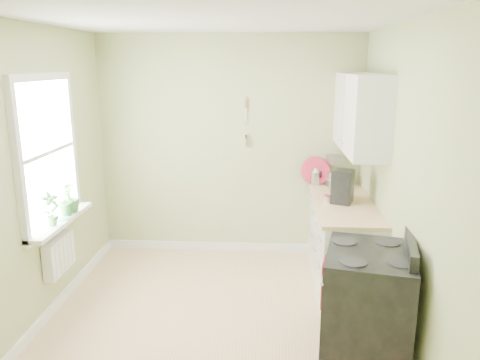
# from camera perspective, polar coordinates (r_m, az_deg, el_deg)

# --- Properties ---
(floor) EXTENTS (3.20, 3.60, 0.02)m
(floor) POSITION_cam_1_polar(r_m,az_deg,el_deg) (4.55, -3.09, -17.31)
(floor) COLOR tan
(floor) RESTS_ON ground
(ceiling) EXTENTS (3.20, 3.60, 0.02)m
(ceiling) POSITION_cam_1_polar(r_m,az_deg,el_deg) (3.90, -3.65, 19.26)
(ceiling) COLOR white
(ceiling) RESTS_ON wall_back
(wall_back) EXTENTS (3.20, 0.02, 2.70)m
(wall_back) POSITION_cam_1_polar(r_m,az_deg,el_deg) (5.77, -1.26, 4.05)
(wall_back) COLOR #B3BB7F
(wall_back) RESTS_ON floor
(wall_left) EXTENTS (0.02, 3.60, 2.70)m
(wall_left) POSITION_cam_1_polar(r_m,az_deg,el_deg) (4.49, -24.21, -0.13)
(wall_left) COLOR #B3BB7F
(wall_left) RESTS_ON floor
(wall_right) EXTENTS (0.02, 3.60, 2.70)m
(wall_right) POSITION_cam_1_polar(r_m,az_deg,el_deg) (4.14, 19.35, -0.79)
(wall_right) COLOR #B3BB7F
(wall_right) RESTS_ON floor
(base_cabinets) EXTENTS (0.60, 1.60, 0.87)m
(base_cabinets) POSITION_cam_1_polar(r_m,az_deg,el_deg) (5.29, 12.38, -7.57)
(base_cabinets) COLOR white
(base_cabinets) RESTS_ON floor
(countertop) EXTENTS (0.64, 1.60, 0.04)m
(countertop) POSITION_cam_1_polar(r_m,az_deg,el_deg) (5.14, 12.53, -2.84)
(countertop) COLOR beige
(countertop) RESTS_ON base_cabinets
(upper_cabinets) EXTENTS (0.35, 1.40, 0.80)m
(upper_cabinets) POSITION_cam_1_polar(r_m,az_deg,el_deg) (5.07, 14.46, 7.92)
(upper_cabinets) COLOR white
(upper_cabinets) RESTS_ON wall_right
(window) EXTENTS (0.06, 1.14, 1.44)m
(window) POSITION_cam_1_polar(r_m,az_deg,el_deg) (4.70, -22.51, 3.13)
(window) COLOR white
(window) RESTS_ON wall_left
(window_sill) EXTENTS (0.18, 1.14, 0.04)m
(window_sill) POSITION_cam_1_polar(r_m,az_deg,el_deg) (4.83, -20.98, -4.68)
(window_sill) COLOR white
(window_sill) RESTS_ON wall_left
(radiator) EXTENTS (0.12, 0.50, 0.35)m
(radiator) POSITION_cam_1_polar(r_m,az_deg,el_deg) (4.91, -21.20, -8.50)
(radiator) COLOR white
(radiator) RESTS_ON wall_left
(wall_utensils) EXTENTS (0.02, 0.14, 0.58)m
(wall_utensils) POSITION_cam_1_polar(r_m,az_deg,el_deg) (5.69, 0.72, 6.10)
(wall_utensils) COLOR beige
(wall_utensils) RESTS_ON wall_back
(stove) EXTENTS (0.82, 0.89, 1.07)m
(stove) POSITION_cam_1_polar(r_m,az_deg,el_deg) (3.98, 15.29, -14.63)
(stove) COLOR black
(stove) RESTS_ON floor
(stand_mixer) EXTENTS (0.27, 0.37, 0.41)m
(stand_mixer) POSITION_cam_1_polar(r_m,az_deg,el_deg) (5.79, 11.36, 1.12)
(stand_mixer) COLOR #B2B2B7
(stand_mixer) RESTS_ON countertop
(kettle) EXTENTS (0.20, 0.12, 0.21)m
(kettle) POSITION_cam_1_polar(r_m,az_deg,el_deg) (5.76, 9.15, 0.44)
(kettle) COLOR silver
(kettle) RESTS_ON countertop
(coffee_maker) EXTENTS (0.27, 0.28, 0.35)m
(coffee_maker) POSITION_cam_1_polar(r_m,az_deg,el_deg) (5.06, 12.37, -0.88)
(coffee_maker) COLOR black
(coffee_maker) RESTS_ON countertop
(red_tray) EXTENTS (0.35, 0.07, 0.35)m
(red_tray) POSITION_cam_1_polar(r_m,az_deg,el_deg) (5.75, 9.18, 1.12)
(red_tray) COLOR #B6233F
(red_tray) RESTS_ON countertop
(jar) EXTENTS (0.07, 0.07, 0.08)m
(jar) POSITION_cam_1_polar(r_m,az_deg,el_deg) (5.08, 10.56, -2.23)
(jar) COLOR #C1B099
(jar) RESTS_ON countertop
(plant_a) EXTENTS (0.20, 0.21, 0.33)m
(plant_a) POSITION_cam_1_polar(r_m,az_deg,el_deg) (4.60, -22.07, -3.30)
(plant_a) COLOR #35712F
(plant_a) RESTS_ON window_sill
(plant_b) EXTENTS (0.17, 0.20, 0.32)m
(plant_b) POSITION_cam_1_polar(r_m,az_deg,el_deg) (4.88, -20.48, -2.26)
(plant_b) COLOR #35712F
(plant_b) RESTS_ON window_sill
(plant_c) EXTENTS (0.23, 0.23, 0.32)m
(plant_c) POSITION_cam_1_polar(r_m,az_deg,el_deg) (4.97, -20.03, -1.93)
(plant_c) COLOR #35712F
(plant_c) RESTS_ON window_sill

